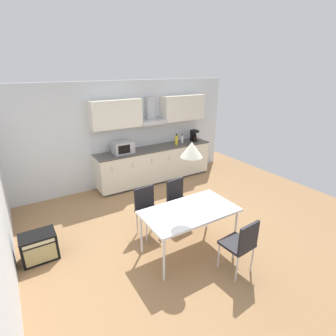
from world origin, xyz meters
name	(u,v)px	position (x,y,z in m)	size (l,w,h in m)	color
ground_plane	(174,230)	(0.00, 0.00, -0.01)	(7.72, 7.43, 0.02)	#9E754C
wall_back	(119,135)	(0.00, 2.53, 1.27)	(6.18, 0.10, 2.54)	silver
kitchen_counter	(155,164)	(0.81, 2.18, 0.46)	(3.08, 0.62, 0.90)	#333333
backsplash_tile	(149,134)	(0.81, 2.46, 1.18)	(3.06, 0.02, 0.56)	silver
upper_wall_cabinets	(152,111)	(0.81, 2.31, 1.81)	(3.06, 0.40, 0.64)	silver
microwave	(123,147)	(-0.05, 2.18, 1.04)	(0.48, 0.35, 0.28)	#ADADB2
coffee_maker	(194,135)	(2.06, 2.20, 1.05)	(0.18, 0.19, 0.30)	black
bottle_white	(182,139)	(1.67, 2.20, 1.01)	(0.07, 0.07, 0.24)	white
bottle_yellow	(176,140)	(1.43, 2.13, 1.03)	(0.08, 0.08, 0.29)	yellow
dining_table	(190,213)	(-0.13, -0.62, 0.70)	(1.47, 0.82, 0.75)	white
chair_near_right	(242,242)	(0.21, -1.41, 0.53)	(0.43, 0.43, 0.87)	black
chair_far_left	(147,207)	(-0.46, 0.17, 0.53)	(0.42, 0.42, 0.87)	black
chair_far_right	(178,198)	(0.19, 0.17, 0.53)	(0.44, 0.44, 0.87)	black
guitar_amp	(39,247)	(-2.22, 0.44, 0.22)	(0.52, 0.37, 0.44)	black
pendant_lamp	(192,150)	(-0.13, -0.62, 1.74)	(0.32, 0.32, 0.22)	silver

